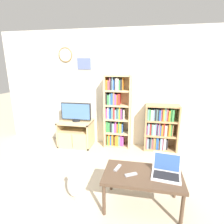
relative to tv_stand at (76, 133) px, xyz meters
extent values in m
plane|color=#BCAD93|center=(0.96, -1.63, -0.30)|extent=(18.00, 18.00, 0.00)
cube|color=beige|center=(0.96, 0.32, 1.00)|extent=(5.62, 0.06, 2.60)
torus|color=olive|center=(-0.26, 0.28, 1.77)|extent=(0.33, 0.04, 0.33)
cylinder|color=white|center=(-0.26, 0.28, 1.77)|extent=(0.27, 0.02, 0.27)
cube|color=silver|center=(0.17, 0.29, 1.57)|extent=(0.35, 0.01, 0.27)
cube|color=slate|center=(0.17, 0.28, 1.57)|extent=(0.32, 0.02, 0.25)
cube|color=tan|center=(-0.36, 0.02, 0.00)|extent=(0.04, 0.51, 0.59)
cube|color=tan|center=(0.36, 0.02, 0.00)|extent=(0.04, 0.51, 0.59)
cube|color=tan|center=(0.00, 0.02, 0.27)|extent=(0.75, 0.51, 0.04)
cube|color=tan|center=(0.00, 0.02, -0.28)|extent=(0.75, 0.51, 0.04)
cube|color=tan|center=(0.00, 0.02, 0.06)|extent=(0.68, 0.47, 0.04)
cube|color=tan|center=(-0.17, -0.23, -0.10)|extent=(0.33, 0.02, 0.32)
cube|color=tan|center=(0.17, -0.23, -0.10)|extent=(0.33, 0.02, 0.32)
cylinder|color=black|center=(0.02, 0.02, 0.31)|extent=(0.18, 0.18, 0.04)
cube|color=black|center=(0.02, 0.02, 0.52)|extent=(0.69, 0.05, 0.39)
cube|color=#4770A8|center=(0.02, -0.01, 0.52)|extent=(0.66, 0.01, 0.35)
cube|color=tan|center=(0.69, 0.12, 0.52)|extent=(0.04, 0.30, 1.64)
cube|color=tan|center=(1.24, 0.12, 0.52)|extent=(0.04, 0.30, 1.64)
cube|color=tan|center=(0.97, 0.26, 0.52)|extent=(0.59, 0.02, 1.64)
cube|color=tan|center=(0.97, 0.12, -0.28)|extent=(0.52, 0.26, 0.04)
cube|color=tan|center=(0.97, 0.12, 0.04)|extent=(0.52, 0.26, 0.04)
cube|color=tan|center=(0.97, 0.12, 0.36)|extent=(0.52, 0.26, 0.04)
cube|color=tan|center=(0.97, 0.12, 0.68)|extent=(0.52, 0.26, 0.04)
cube|color=tan|center=(0.97, 0.12, 1.00)|extent=(0.52, 0.26, 0.04)
cube|color=tan|center=(0.97, 0.12, 1.32)|extent=(0.52, 0.26, 0.04)
cube|color=red|center=(0.72, 0.14, -0.15)|extent=(0.02, 0.19, 0.23)
cube|color=#388947|center=(0.75, 0.13, -0.15)|extent=(0.02, 0.23, 0.23)
cube|color=orange|center=(0.78, 0.14, -0.13)|extent=(0.04, 0.21, 0.26)
cube|color=#2856A8|center=(0.82, 0.14, -0.15)|extent=(0.03, 0.21, 0.23)
cube|color=orange|center=(0.86, 0.14, -0.13)|extent=(0.04, 0.21, 0.27)
cube|color=#232328|center=(0.90, 0.14, -0.15)|extent=(0.03, 0.18, 0.22)
cube|color=orange|center=(0.93, 0.14, -0.14)|extent=(0.03, 0.21, 0.24)
cube|color=orange|center=(0.97, 0.13, -0.13)|extent=(0.04, 0.22, 0.26)
cube|color=#5B9389|center=(1.01, 0.13, -0.14)|extent=(0.03, 0.22, 0.24)
cube|color=#9E4293|center=(1.05, 0.14, -0.13)|extent=(0.04, 0.19, 0.26)
cube|color=#9E4293|center=(1.09, 0.14, -0.15)|extent=(0.04, 0.20, 0.23)
cube|color=#388947|center=(0.73, 0.14, 0.18)|extent=(0.04, 0.21, 0.24)
cube|color=#388947|center=(0.78, 0.14, 0.17)|extent=(0.04, 0.21, 0.23)
cube|color=#232328|center=(0.82, 0.14, 0.19)|extent=(0.04, 0.19, 0.27)
cube|color=#5B9389|center=(0.86, 0.13, 0.16)|extent=(0.03, 0.23, 0.21)
cube|color=white|center=(0.89, 0.13, 0.16)|extent=(0.02, 0.24, 0.20)
cube|color=#9E4293|center=(0.91, 0.14, 0.16)|extent=(0.02, 0.21, 0.21)
cube|color=#9E4293|center=(0.93, 0.14, 0.19)|extent=(0.03, 0.21, 0.26)
cube|color=orange|center=(0.97, 0.14, 0.16)|extent=(0.04, 0.20, 0.20)
cube|color=#388947|center=(1.01, 0.13, 0.20)|extent=(0.02, 0.23, 0.27)
cube|color=gold|center=(1.04, 0.13, 0.16)|extent=(0.04, 0.22, 0.21)
cube|color=#2856A8|center=(1.08, 0.14, 0.17)|extent=(0.02, 0.21, 0.21)
cube|color=#9E4293|center=(0.73, 0.14, 0.49)|extent=(0.04, 0.20, 0.23)
cube|color=white|center=(0.76, 0.13, 0.51)|extent=(0.02, 0.23, 0.26)
cube|color=#2856A8|center=(0.79, 0.14, 0.51)|extent=(0.02, 0.20, 0.27)
cube|color=#2856A8|center=(0.82, 0.14, 0.49)|extent=(0.03, 0.19, 0.22)
cube|color=#5B9389|center=(0.86, 0.13, 0.51)|extent=(0.03, 0.24, 0.26)
cube|color=red|center=(0.89, 0.13, 0.51)|extent=(0.03, 0.24, 0.27)
cube|color=#759EB7|center=(0.93, 0.13, 0.49)|extent=(0.03, 0.24, 0.21)
cube|color=#5B9389|center=(0.96, 0.14, 0.51)|extent=(0.02, 0.18, 0.26)
cube|color=#5B9389|center=(0.99, 0.13, 0.50)|extent=(0.02, 0.22, 0.24)
cube|color=gold|center=(1.02, 0.14, 0.52)|extent=(0.04, 0.20, 0.27)
cube|color=#9E4293|center=(1.05, 0.13, 0.50)|extent=(0.03, 0.23, 0.24)
cube|color=#232328|center=(1.08, 0.14, 0.51)|extent=(0.02, 0.19, 0.27)
cube|color=white|center=(1.11, 0.14, 0.49)|extent=(0.03, 0.20, 0.21)
cube|color=#232328|center=(0.73, 0.14, 0.82)|extent=(0.03, 0.21, 0.24)
cube|color=#388947|center=(0.77, 0.13, 0.81)|extent=(0.04, 0.23, 0.21)
cube|color=#5B9389|center=(0.81, 0.13, 0.82)|extent=(0.03, 0.23, 0.24)
cube|color=#2856A8|center=(0.85, 0.14, 0.83)|extent=(0.04, 0.21, 0.26)
cube|color=#93704C|center=(0.89, 0.13, 0.84)|extent=(0.04, 0.22, 0.27)
cube|color=#9E4293|center=(0.93, 0.13, 0.82)|extent=(0.04, 0.23, 0.23)
cube|color=orange|center=(0.96, 0.14, 0.81)|extent=(0.02, 0.21, 0.22)
cube|color=red|center=(1.00, 0.13, 0.82)|extent=(0.04, 0.23, 0.24)
cube|color=orange|center=(0.74, 0.14, 1.13)|extent=(0.04, 0.19, 0.21)
cube|color=#B75B70|center=(0.77, 0.13, 1.12)|extent=(0.02, 0.23, 0.20)
cube|color=#B75B70|center=(0.80, 0.14, 1.15)|extent=(0.03, 0.19, 0.26)
cube|color=#232328|center=(0.83, 0.13, 1.12)|extent=(0.03, 0.22, 0.20)
cube|color=#759EB7|center=(0.86, 0.14, 1.16)|extent=(0.03, 0.20, 0.27)
cube|color=#2856A8|center=(0.89, 0.13, 1.13)|extent=(0.03, 0.22, 0.21)
cube|color=#232328|center=(0.91, 0.13, 1.15)|extent=(0.02, 0.23, 0.25)
cube|color=white|center=(0.94, 0.14, 1.15)|extent=(0.02, 0.21, 0.26)
cube|color=white|center=(0.97, 0.14, 1.14)|extent=(0.03, 0.21, 0.24)
cube|color=#388947|center=(1.01, 0.13, 1.13)|extent=(0.03, 0.22, 0.21)
cube|color=#232328|center=(1.04, 0.14, 1.14)|extent=(0.04, 0.21, 0.23)
cube|color=orange|center=(1.08, 0.14, 1.15)|extent=(0.02, 0.19, 0.26)
cube|color=tan|center=(1.59, 0.12, 0.21)|extent=(0.04, 0.31, 1.02)
cube|color=tan|center=(2.26, 0.12, 0.21)|extent=(0.04, 0.31, 1.02)
cube|color=tan|center=(1.93, 0.26, 0.21)|extent=(0.71, 0.02, 1.02)
cube|color=tan|center=(1.93, 0.12, -0.28)|extent=(0.63, 0.28, 0.04)
cube|color=tan|center=(1.93, 0.12, 0.05)|extent=(0.63, 0.28, 0.04)
cube|color=tan|center=(1.93, 0.12, 0.38)|extent=(0.63, 0.28, 0.04)
cube|color=tan|center=(1.93, 0.12, 0.71)|extent=(0.63, 0.28, 0.04)
cube|color=#B75B70|center=(1.63, 0.12, -0.13)|extent=(0.03, 0.24, 0.27)
cube|color=#759EB7|center=(1.66, 0.12, -0.15)|extent=(0.03, 0.25, 0.23)
cube|color=#232328|center=(1.70, 0.13, -0.15)|extent=(0.03, 0.20, 0.22)
cube|color=#5B9389|center=(1.73, 0.14, -0.13)|extent=(0.02, 0.20, 0.26)
cube|color=#B75B70|center=(1.76, 0.13, -0.15)|extent=(0.03, 0.21, 0.23)
cube|color=#93704C|center=(1.79, 0.13, -0.13)|extent=(0.04, 0.23, 0.27)
cube|color=gold|center=(1.82, 0.13, -0.14)|extent=(0.02, 0.22, 0.25)
cube|color=#2856A8|center=(1.85, 0.12, -0.13)|extent=(0.03, 0.24, 0.27)
cube|color=#2856A8|center=(1.88, 0.13, -0.12)|extent=(0.02, 0.23, 0.28)
cube|color=orange|center=(1.90, 0.13, -0.16)|extent=(0.02, 0.21, 0.21)
cube|color=#759EB7|center=(1.94, 0.12, -0.13)|extent=(0.04, 0.25, 0.27)
cube|color=#B75B70|center=(1.98, 0.13, -0.12)|extent=(0.02, 0.22, 0.28)
cube|color=white|center=(2.00, 0.12, -0.13)|extent=(0.02, 0.25, 0.27)
cube|color=white|center=(2.03, 0.14, -0.12)|extent=(0.03, 0.20, 0.28)
cube|color=#232328|center=(2.07, 0.13, -0.15)|extent=(0.04, 0.20, 0.23)
cube|color=#9E4293|center=(1.63, 0.13, 0.17)|extent=(0.02, 0.22, 0.21)
cube|color=#759EB7|center=(1.66, 0.13, 0.20)|extent=(0.04, 0.22, 0.25)
cube|color=red|center=(1.70, 0.13, 0.19)|extent=(0.04, 0.22, 0.24)
cube|color=#5B9389|center=(1.74, 0.12, 0.19)|extent=(0.04, 0.24, 0.24)
cube|color=white|center=(1.77, 0.13, 0.18)|extent=(0.03, 0.22, 0.23)
cube|color=#759EB7|center=(1.81, 0.13, 0.20)|extent=(0.03, 0.21, 0.26)
cube|color=#9E4293|center=(1.84, 0.14, 0.20)|extent=(0.03, 0.20, 0.26)
cube|color=#759EB7|center=(1.86, 0.12, 0.19)|extent=(0.02, 0.25, 0.24)
cube|color=#B75B70|center=(1.89, 0.12, 0.20)|extent=(0.02, 0.25, 0.27)
cube|color=#2856A8|center=(1.91, 0.13, 0.18)|extent=(0.02, 0.24, 0.22)
cube|color=orange|center=(1.94, 0.12, 0.19)|extent=(0.03, 0.24, 0.24)
cube|color=red|center=(1.98, 0.13, 0.21)|extent=(0.03, 0.23, 0.28)
cube|color=white|center=(2.01, 0.12, 0.18)|extent=(0.04, 0.24, 0.23)
cube|color=#93704C|center=(2.05, 0.13, 0.19)|extent=(0.03, 0.21, 0.24)
cube|color=orange|center=(2.09, 0.12, 0.20)|extent=(0.03, 0.25, 0.27)
cube|color=#388947|center=(2.13, 0.13, 0.20)|extent=(0.03, 0.21, 0.26)
cube|color=#93704C|center=(2.16, 0.13, 0.19)|extent=(0.02, 0.23, 0.25)
cube|color=#5B9389|center=(1.64, 0.12, 0.52)|extent=(0.04, 0.24, 0.24)
cube|color=#388947|center=(1.67, 0.13, 0.51)|extent=(0.03, 0.24, 0.24)
cube|color=white|center=(1.71, 0.13, 0.51)|extent=(0.04, 0.24, 0.22)
cube|color=#759EB7|center=(1.75, 0.13, 0.51)|extent=(0.04, 0.21, 0.23)
cube|color=#232328|center=(1.79, 0.13, 0.53)|extent=(0.03, 0.23, 0.26)
cube|color=#5B9389|center=(1.82, 0.13, 0.52)|extent=(0.03, 0.21, 0.24)
cube|color=#232328|center=(1.84, 0.13, 0.53)|extent=(0.02, 0.22, 0.28)
cube|color=#2856A8|center=(1.87, 0.13, 0.51)|extent=(0.04, 0.23, 0.23)
cube|color=#B75B70|center=(1.91, 0.13, 0.52)|extent=(0.03, 0.20, 0.25)
cube|color=orange|center=(1.95, 0.13, 0.52)|extent=(0.03, 0.24, 0.25)
cube|color=#5B9389|center=(1.98, 0.13, 0.53)|extent=(0.04, 0.20, 0.27)
cube|color=#B75B70|center=(2.03, 0.13, 0.52)|extent=(0.03, 0.20, 0.25)
cube|color=orange|center=(2.06, 0.13, 0.51)|extent=(0.03, 0.24, 0.23)
cube|color=#388947|center=(2.10, 0.13, 0.53)|extent=(0.03, 0.22, 0.26)
cube|color=#388947|center=(2.14, 0.12, 0.52)|extent=(0.04, 0.25, 0.25)
cube|color=#4C3828|center=(1.55, -1.61, 0.16)|extent=(1.00, 0.56, 0.04)
cylinder|color=#4C3828|center=(1.10, -1.84, -0.08)|extent=(0.04, 0.04, 0.44)
cylinder|color=#4C3828|center=(2.01, -1.84, -0.08)|extent=(0.04, 0.04, 0.44)
cylinder|color=#4C3828|center=(1.10, -1.37, -0.08)|extent=(0.04, 0.04, 0.44)
cylinder|color=#4C3828|center=(2.01, -1.37, -0.08)|extent=(0.04, 0.04, 0.44)
cube|color=silver|center=(1.84, -1.63, 0.19)|extent=(0.38, 0.28, 0.02)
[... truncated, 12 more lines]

